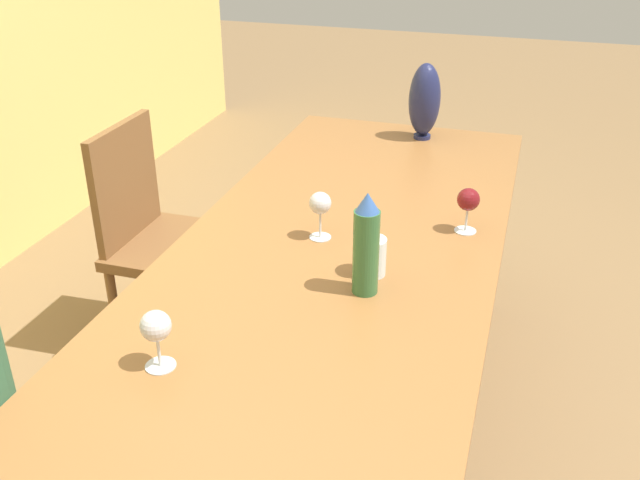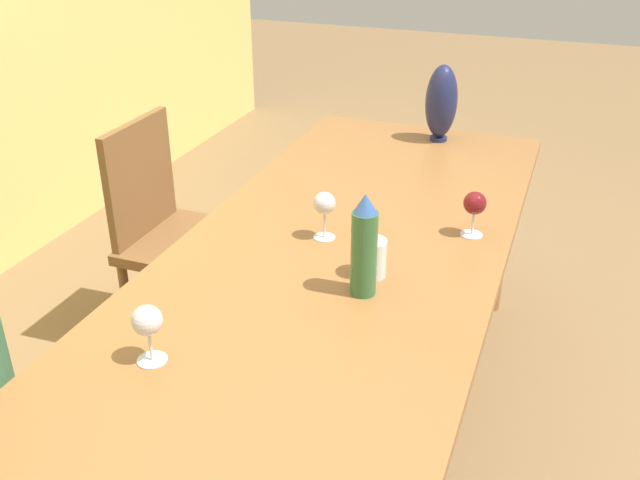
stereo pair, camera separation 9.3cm
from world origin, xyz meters
name	(u,v)px [view 1 (the left image)]	position (x,y,z in m)	size (l,w,h in m)	color
dining_table	(317,301)	(0.00, 0.00, 0.68)	(2.64, 0.90, 0.74)	#936033
water_bottle	(366,245)	(-0.02, -0.13, 0.87)	(0.07, 0.07, 0.27)	#336638
water_tumbler	(371,256)	(0.07, -0.13, 0.79)	(0.08, 0.08, 0.10)	silver
vase	(424,100)	(1.17, -0.07, 0.90)	(0.12, 0.12, 0.30)	#1E234C
wine_glass_0	(468,201)	(0.39, -0.33, 0.84)	(0.07, 0.07, 0.14)	silver
wine_glass_4	(156,328)	(-0.45, 0.21, 0.84)	(0.07, 0.07, 0.14)	silver
wine_glass_5	(320,205)	(0.23, 0.06, 0.85)	(0.06, 0.06, 0.14)	silver
chair_far	(163,234)	(0.56, 0.77, 0.49)	(0.44, 0.44, 0.89)	brown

